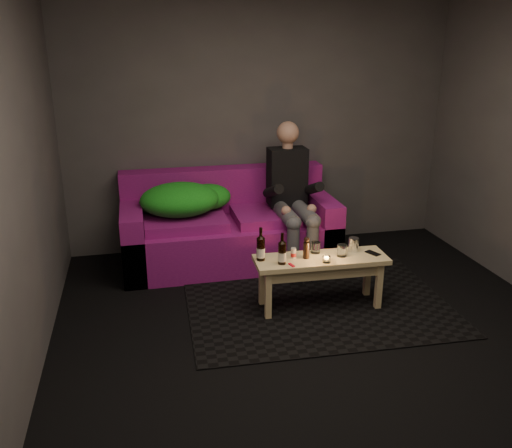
{
  "coord_description": "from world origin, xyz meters",
  "views": [
    {
      "loc": [
        -1.27,
        -3.2,
        2.14
      ],
      "look_at": [
        -0.25,
        1.36,
        0.52
      ],
      "focal_mm": 38.0,
      "sensor_mm": 36.0,
      "label": 1
    }
  ],
  "objects_px": {
    "person": "(292,193)",
    "coffee_table": "(321,266)",
    "beer_bottle_b": "(282,253)",
    "steel_cup": "(353,245)",
    "sofa": "(228,230)",
    "beer_bottle_a": "(261,248)"
  },
  "relations": [
    {
      "from": "coffee_table",
      "to": "beer_bottle_b",
      "type": "bearing_deg",
      "value": -170.85
    },
    {
      "from": "person",
      "to": "coffee_table",
      "type": "bearing_deg",
      "value": -91.9
    },
    {
      "from": "sofa",
      "to": "person",
      "type": "height_order",
      "value": "person"
    },
    {
      "from": "person",
      "to": "steel_cup",
      "type": "xyz_separation_m",
      "value": [
        0.27,
        -0.92,
        -0.21
      ]
    },
    {
      "from": "beer_bottle_a",
      "to": "steel_cup",
      "type": "relative_size",
      "value": 2.35
    },
    {
      "from": "person",
      "to": "beer_bottle_b",
      "type": "xyz_separation_m",
      "value": [
        -0.38,
        -1.05,
        -0.17
      ]
    },
    {
      "from": "beer_bottle_a",
      "to": "steel_cup",
      "type": "distance_m",
      "value": 0.8
    },
    {
      "from": "beer_bottle_b",
      "to": "steel_cup",
      "type": "relative_size",
      "value": 2.21
    },
    {
      "from": "person",
      "to": "steel_cup",
      "type": "distance_m",
      "value": 0.98
    },
    {
      "from": "beer_bottle_a",
      "to": "beer_bottle_b",
      "type": "relative_size",
      "value": 1.07
    },
    {
      "from": "beer_bottle_b",
      "to": "sofa",
      "type": "bearing_deg",
      "value": 100.18
    },
    {
      "from": "sofa",
      "to": "beer_bottle_b",
      "type": "bearing_deg",
      "value": -79.82
    },
    {
      "from": "sofa",
      "to": "beer_bottle_b",
      "type": "xyz_separation_m",
      "value": [
        0.22,
        -1.22,
        0.22
      ]
    },
    {
      "from": "beer_bottle_a",
      "to": "beer_bottle_b",
      "type": "xyz_separation_m",
      "value": [
        0.15,
        -0.11,
        -0.01
      ]
    },
    {
      "from": "person",
      "to": "steel_cup",
      "type": "height_order",
      "value": "person"
    },
    {
      "from": "beer_bottle_b",
      "to": "beer_bottle_a",
      "type": "bearing_deg",
      "value": 142.95
    },
    {
      "from": "steel_cup",
      "to": "sofa",
      "type": "bearing_deg",
      "value": 128.64
    },
    {
      "from": "steel_cup",
      "to": "beer_bottle_a",
      "type": "bearing_deg",
      "value": -178.79
    },
    {
      "from": "person",
      "to": "steel_cup",
      "type": "bearing_deg",
      "value": -73.49
    },
    {
      "from": "coffee_table",
      "to": "beer_bottle_b",
      "type": "distance_m",
      "value": 0.39
    },
    {
      "from": "beer_bottle_b",
      "to": "steel_cup",
      "type": "xyz_separation_m",
      "value": [
        0.65,
        0.13,
        -0.04
      ]
    },
    {
      "from": "beer_bottle_b",
      "to": "person",
      "type": "bearing_deg",
      "value": 70.11
    }
  ]
}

